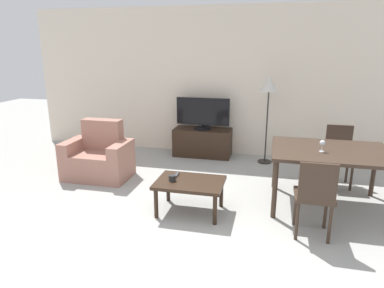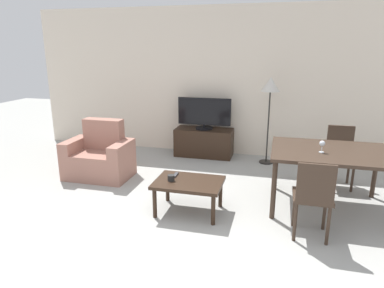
# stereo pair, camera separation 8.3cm
# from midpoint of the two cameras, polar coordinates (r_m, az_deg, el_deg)

# --- Properties ---
(ground_plane) EXTENTS (18.00, 18.00, 0.00)m
(ground_plane) POSITION_cam_midpoint_polar(r_m,az_deg,el_deg) (3.50, -5.00, -18.46)
(ground_plane) COLOR #9E9E99
(wall_back) EXTENTS (7.54, 0.06, 2.70)m
(wall_back) POSITION_cam_midpoint_polar(r_m,az_deg,el_deg) (6.44, 4.98, 10.21)
(wall_back) COLOR beige
(wall_back) RESTS_ON ground_plane
(armchair) EXTENTS (0.99, 0.64, 0.89)m
(armchair) POSITION_cam_midpoint_polar(r_m,az_deg,el_deg) (5.53, -15.70, -2.25)
(armchair) COLOR #9E6B5B
(armchair) RESTS_ON ground_plane
(tv_stand) EXTENTS (1.06, 0.46, 0.52)m
(tv_stand) POSITION_cam_midpoint_polar(r_m,az_deg,el_deg) (6.41, 1.40, 0.29)
(tv_stand) COLOR black
(tv_stand) RESTS_ON ground_plane
(tv) EXTENTS (0.98, 0.32, 0.58)m
(tv) POSITION_cam_midpoint_polar(r_m,az_deg,el_deg) (6.28, 1.43, 5.10)
(tv) COLOR black
(tv) RESTS_ON tv_stand
(coffee_table) EXTENTS (0.82, 0.59, 0.41)m
(coffee_table) POSITION_cam_midpoint_polar(r_m,az_deg,el_deg) (4.19, -0.94, -6.87)
(coffee_table) COLOR black
(coffee_table) RESTS_ON ground_plane
(dining_table) EXTENTS (1.42, 1.07, 0.75)m
(dining_table) POSITION_cam_midpoint_polar(r_m,az_deg,el_deg) (4.55, 21.60, -1.81)
(dining_table) COLOR #38281E
(dining_table) RESTS_ON ground_plane
(dining_chair_near) EXTENTS (0.40, 0.40, 0.87)m
(dining_chair_near) POSITION_cam_midpoint_polar(r_m,az_deg,el_deg) (3.79, 19.23, -7.90)
(dining_chair_near) COLOR #38281E
(dining_chair_near) RESTS_ON ground_plane
(dining_chair_far) EXTENTS (0.40, 0.40, 0.87)m
(dining_chair_far) POSITION_cam_midpoint_polar(r_m,az_deg,el_deg) (5.43, 22.86, -1.17)
(dining_chair_far) COLOR #38281E
(dining_chair_far) RESTS_ON ground_plane
(floor_lamp) EXTENTS (0.32, 0.32, 1.50)m
(floor_lamp) POSITION_cam_midpoint_polar(r_m,az_deg,el_deg) (5.95, 12.30, 8.83)
(floor_lamp) COLOR black
(floor_lamp) RESTS_ON ground_plane
(remote_primary) EXTENTS (0.04, 0.15, 0.02)m
(remote_primary) POSITION_cam_midpoint_polar(r_m,az_deg,el_deg) (4.34, -3.19, -5.18)
(remote_primary) COLOR #38383D
(remote_primary) RESTS_ON coffee_table
(cup_white_near) EXTENTS (0.08, 0.08, 0.07)m
(cup_white_near) POSITION_cam_midpoint_polar(r_m,az_deg,el_deg) (4.17, -3.90, -5.68)
(cup_white_near) COLOR black
(cup_white_near) RESTS_ON coffee_table
(wine_glass_left) EXTENTS (0.07, 0.07, 0.15)m
(wine_glass_left) POSITION_cam_midpoint_polar(r_m,az_deg,el_deg) (4.37, 20.41, 0.06)
(wine_glass_left) COLOR silver
(wine_glass_left) RESTS_ON dining_table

